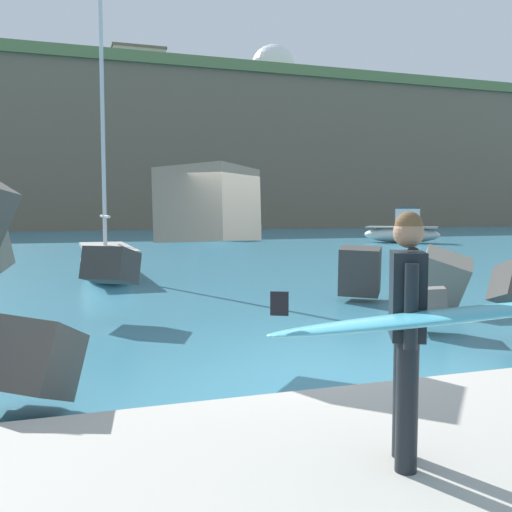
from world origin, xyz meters
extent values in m
plane|color=teal|center=(0.00, 0.00, 0.00)|extent=(400.00, 400.00, 0.00)
cube|color=#B2ADA3|center=(0.00, -4.00, 0.12)|extent=(48.00, 4.40, 0.24)
cube|color=#605B56|center=(2.92, 0.97, 0.49)|extent=(0.78, 0.84, 0.62)
cube|color=#3D3A38|center=(3.50, 4.40, 0.68)|extent=(1.21, 1.25, 1.12)
cube|color=gray|center=(-0.88, 0.65, 2.10)|extent=(1.52, 1.57, 1.07)
cube|color=#3D3A38|center=(-1.96, 3.71, 1.03)|extent=(1.15, 1.16, 0.75)
cube|color=#4C4944|center=(-3.11, -0.99, 0.58)|extent=(1.21, 1.24, 1.02)
cube|color=slate|center=(4.47, 2.75, 0.69)|extent=(1.25, 1.41, 1.30)
cylinder|color=black|center=(-0.44, -3.44, 0.69)|extent=(0.15, 0.15, 0.90)
cylinder|color=black|center=(-0.55, -3.66, 0.69)|extent=(0.15, 0.15, 0.90)
cube|color=black|center=(-0.50, -3.55, 1.44)|extent=(0.37, 0.44, 0.60)
sphere|color=#A87A5B|center=(-0.50, -3.55, 1.87)|extent=(0.21, 0.21, 0.21)
sphere|color=brown|center=(-0.50, -3.55, 1.92)|extent=(0.19, 0.19, 0.19)
cylinder|color=black|center=(-0.28, -3.24, 1.56)|extent=(0.32, 0.51, 0.41)
cylinder|color=black|center=(-0.61, -3.77, 1.40)|extent=(0.09, 0.09, 0.56)
ellipsoid|color=#4CB2CC|center=(-0.55, -3.88, 1.34)|extent=(2.02, 1.28, 0.37)
cube|color=black|center=(-1.40, -3.44, 1.41)|extent=(0.12, 0.07, 0.16)
ellipsoid|color=beige|center=(-1.58, 10.78, 0.48)|extent=(1.60, 5.39, 0.95)
cube|color=#9C9991|center=(-1.58, 10.78, 0.91)|extent=(1.47, 4.96, 0.10)
cylinder|color=silver|center=(-1.59, 11.19, 4.66)|extent=(0.12, 0.12, 7.41)
cylinder|color=silver|center=(-1.59, 11.19, 1.85)|extent=(0.12, 3.22, 0.08)
ellipsoid|color=beige|center=(17.57, 24.64, 0.51)|extent=(4.67, 4.28, 1.03)
cube|color=#9C9991|center=(17.57, 24.64, 0.99)|extent=(4.30, 3.93, 0.10)
cube|color=silver|center=(17.84, 24.41, 1.59)|extent=(1.71, 1.66, 1.13)
cube|color=#334C5B|center=(17.84, 24.41, 2.22)|extent=(1.54, 1.49, 0.12)
ellipsoid|color=beige|center=(7.41, 32.28, 0.48)|extent=(4.42, 6.16, 0.96)
cube|color=#9C9991|center=(7.41, 32.28, 0.92)|extent=(4.07, 5.67, 0.10)
cube|color=#33383D|center=(7.20, 32.67, 1.53)|extent=(1.82, 2.11, 1.14)
cube|color=#334C5B|center=(7.20, 32.67, 2.16)|extent=(1.64, 1.90, 0.12)
ellipsoid|color=#1E6656|center=(7.89, 39.97, 0.53)|extent=(6.53, 5.08, 1.06)
cube|color=#164C41|center=(7.89, 39.97, 1.02)|extent=(6.01, 4.68, 0.10)
cube|color=#B7B2A8|center=(8.30, 39.72, 1.75)|extent=(2.28, 2.05, 1.38)
cube|color=#334C5B|center=(8.30, 39.72, 2.50)|extent=(2.05, 1.85, 0.12)
cube|color=#756651|center=(10.22, 72.61, 8.77)|extent=(100.29, 35.17, 17.54)
cube|color=#667F4C|center=(10.22, 72.61, 18.14)|extent=(102.30, 35.87, 1.20)
cylinder|color=silver|center=(29.20, 80.43, 20.09)|extent=(5.02, 5.02, 2.68)
sphere|color=white|center=(29.20, 80.43, 24.89)|extent=(6.92, 6.92, 6.92)
cube|color=#B2ADA3|center=(7.60, 78.58, 21.74)|extent=(7.22, 6.98, 6.00)
cube|color=#66564C|center=(7.60, 78.58, 24.89)|extent=(7.58, 7.32, 0.30)
cube|color=silver|center=(17.55, 82.17, 21.32)|extent=(7.25, 7.22, 5.15)
cube|color=#66564C|center=(17.55, 82.17, 24.04)|extent=(7.61, 7.58, 0.30)
cube|color=silver|center=(-5.48, 74.82, 20.70)|extent=(5.74, 4.57, 3.91)
cube|color=#66564C|center=(-5.48, 74.82, 22.80)|extent=(6.03, 4.80, 0.30)
cube|color=beige|center=(0.05, 82.60, 21.06)|extent=(7.41, 4.53, 4.63)
cube|color=#66564C|center=(0.05, 82.60, 23.52)|extent=(7.78, 4.75, 0.30)
camera|label=1|loc=(-2.72, -6.92, 2.02)|focal=40.07mm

